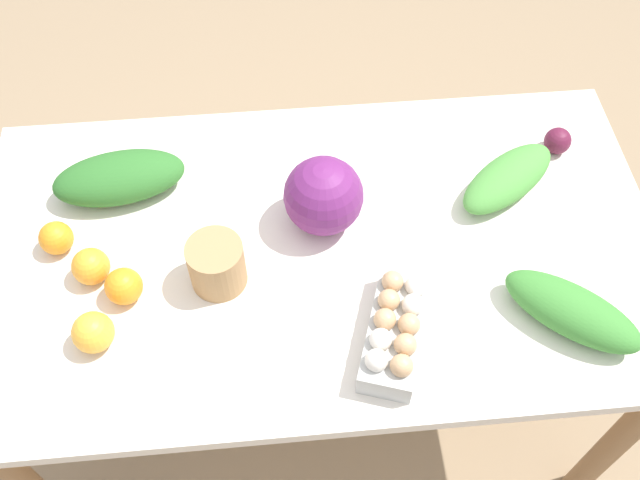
% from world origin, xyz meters
% --- Properties ---
extents(ground_plane, '(8.00, 8.00, 0.00)m').
position_xyz_m(ground_plane, '(0.00, 0.00, 0.00)').
color(ground_plane, '#937A5B').
extents(dining_table, '(1.48, 0.83, 0.77)m').
position_xyz_m(dining_table, '(0.00, 0.00, 0.67)').
color(dining_table, silver).
rests_on(dining_table, ground_plane).
extents(cabbage_purple, '(0.17, 0.17, 0.17)m').
position_xyz_m(cabbage_purple, '(0.01, 0.07, 0.85)').
color(cabbage_purple, '#6B2366').
rests_on(cabbage_purple, dining_table).
extents(egg_carton, '(0.18, 0.28, 0.09)m').
position_xyz_m(egg_carton, '(0.12, -0.24, 0.81)').
color(egg_carton, '#B7B7B2').
rests_on(egg_carton, dining_table).
extents(paper_bag, '(0.12, 0.12, 0.11)m').
position_xyz_m(paper_bag, '(-0.22, -0.07, 0.83)').
color(paper_bag, '#A87F51').
rests_on(paper_bag, dining_table).
extents(greens_bunch_dandelion, '(0.29, 0.27, 0.08)m').
position_xyz_m(greens_bunch_dandelion, '(0.48, -0.23, 0.81)').
color(greens_bunch_dandelion, '#3D8433').
rests_on(greens_bunch_dandelion, dining_table).
extents(greens_bunch_chard, '(0.28, 0.25, 0.07)m').
position_xyz_m(greens_bunch_chard, '(0.43, 0.12, 0.81)').
color(greens_bunch_chard, '#4C933D').
rests_on(greens_bunch_chard, dining_table).
extents(greens_bunch_beet_tops, '(0.31, 0.18, 0.09)m').
position_xyz_m(greens_bunch_beet_tops, '(-0.43, 0.19, 0.82)').
color(greens_bunch_beet_tops, '#2D6B28').
rests_on(greens_bunch_beet_tops, dining_table).
extents(beet_root, '(0.06, 0.06, 0.06)m').
position_xyz_m(beet_root, '(0.58, 0.22, 0.80)').
color(beet_root, '#5B1933').
rests_on(beet_root, dining_table).
extents(orange_0, '(0.08, 0.08, 0.08)m').
position_xyz_m(orange_0, '(-0.46, -0.19, 0.81)').
color(orange_0, '#F9A833').
rests_on(orange_0, dining_table).
extents(orange_1, '(0.08, 0.08, 0.08)m').
position_xyz_m(orange_1, '(-0.48, -0.04, 0.81)').
color(orange_1, orange).
rests_on(orange_1, dining_table).
extents(orange_2, '(0.07, 0.07, 0.07)m').
position_xyz_m(orange_2, '(-0.56, 0.04, 0.80)').
color(orange_2, orange).
rests_on(orange_2, dining_table).
extents(orange_3, '(0.08, 0.08, 0.08)m').
position_xyz_m(orange_3, '(-0.41, -0.09, 0.81)').
color(orange_3, orange).
rests_on(orange_3, dining_table).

